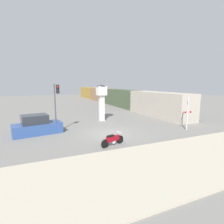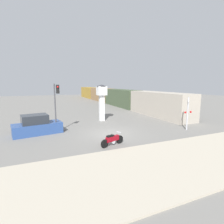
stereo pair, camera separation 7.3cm
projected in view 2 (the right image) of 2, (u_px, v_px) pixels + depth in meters
name	position (u px, v px, depth m)	size (l,w,h in m)	color
ground_plane	(110.00, 134.00, 16.15)	(120.00, 120.00, 0.00)	slate
sidewalk_strip	(157.00, 165.00, 9.82)	(36.00, 6.00, 0.10)	#B2A893
motorcycle	(112.00, 140.00, 12.98)	(2.06, 0.82, 0.94)	black
clock_tower	(102.00, 97.00, 21.43)	(1.29, 1.29, 4.47)	white
freight_train	(110.00, 96.00, 41.33)	(2.80, 47.71, 3.40)	#ADA393
traffic_light	(56.00, 99.00, 16.10)	(0.50, 0.35, 4.58)	#47474C
railroad_crossing_signal	(188.00, 112.00, 17.21)	(0.90, 0.82, 3.28)	#B7B7BC
parked_car	(37.00, 126.00, 15.99)	(4.45, 2.49, 1.80)	#2D4C8C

